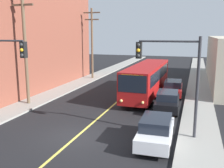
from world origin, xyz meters
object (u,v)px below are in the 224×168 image
at_px(city_bus, 147,78).
at_px(parked_car_red, 173,88).
at_px(utility_pole_mid, 92,40).
at_px(parked_car_white, 156,130).
at_px(traffic_signal_right_corner, 171,68).
at_px(utility_pole_near, 25,41).
at_px(parked_car_black, 167,101).

bearing_deg(city_bus, parked_car_red, 15.15).
height_order(parked_car_red, utility_pole_mid, utility_pole_mid).
bearing_deg(parked_car_red, city_bus, -164.85).
xyz_separation_m(parked_car_white, traffic_signal_right_corner, (0.58, 1.40, 3.46)).
relative_size(parked_car_red, utility_pole_near, 0.45).
relative_size(parked_car_red, utility_pole_mid, 0.47).
relative_size(utility_pole_near, utility_pole_mid, 1.06).
distance_m(parked_car_red, traffic_signal_right_corner, 11.41).
bearing_deg(utility_pole_mid, traffic_signal_right_corner, -55.44).
height_order(parked_car_red, traffic_signal_right_corner, traffic_signal_right_corner).
xyz_separation_m(city_bus, parked_car_black, (2.55, -4.64, -0.98)).
distance_m(utility_pole_near, traffic_signal_right_corner, 13.25).
bearing_deg(parked_car_white, city_bus, 102.82).
xyz_separation_m(parked_car_white, utility_pole_mid, (-11.71, 19.24, 4.53)).
xyz_separation_m(parked_car_black, utility_pole_mid, (-11.63, 12.31, 4.53)).
bearing_deg(utility_pole_near, parked_car_red, 31.16).
distance_m(parked_car_white, utility_pole_mid, 22.97).
bearing_deg(utility_pole_near, traffic_signal_right_corner, -15.82).
height_order(city_bus, parked_car_red, city_bus).
height_order(parked_car_black, utility_pole_mid, utility_pole_mid).
relative_size(parked_car_black, parked_car_red, 1.00).
relative_size(parked_car_white, parked_car_red, 1.00).
bearing_deg(parked_car_red, utility_pole_near, -148.84).
distance_m(city_bus, utility_pole_mid, 12.41).
height_order(parked_car_white, parked_car_red, same).
height_order(utility_pole_mid, traffic_signal_right_corner, utility_pole_mid).
height_order(parked_car_white, parked_car_black, same).
bearing_deg(city_bus, parked_car_white, -77.18).
distance_m(parked_car_white, traffic_signal_right_corner, 3.78).
bearing_deg(parked_car_black, parked_car_white, -89.29).
relative_size(utility_pole_mid, traffic_signal_right_corner, 1.58).
bearing_deg(parked_car_white, utility_pole_near, 157.60).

